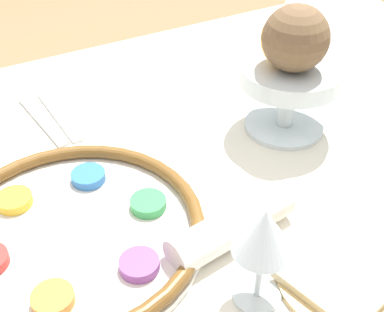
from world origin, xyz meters
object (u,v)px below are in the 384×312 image
Objects in this scene: bread_plate at (340,278)px; napkin_roll at (231,227)px; wine_glass at (264,235)px; fruit_stand at (290,82)px; coconut at (296,38)px; cup_near at (301,16)px; seder_plate at (73,231)px; orange_fruit at (290,39)px.

napkin_roll is (-0.08, 0.12, 0.02)m from bread_plate.
wine_glass is 0.92× the size of bread_plate.
wine_glass reaches higher than fruit_stand.
cup_near is at bearing 49.42° from coconut.
coconut is 0.31m from napkin_roll.
napkin_roll reaches higher than bread_plate.
bread_plate is at bearing -39.96° from seder_plate.
bread_plate is (0.10, -0.03, -0.10)m from wine_glass.
wine_glass is 0.13m from napkin_roll.
fruit_stand is at bearing 39.87° from napkin_roll.
cup_near is at bearing 30.17° from seder_plate.
wine_glass is 1.56× the size of orange_fruit.
fruit_stand is (0.40, 0.08, 0.08)m from seder_plate.
fruit_stand reaches higher than cup_near.
wine_glass is 0.77m from cup_near.
cup_near is at bearing 49.27° from fruit_stand.
orange_fruit reaches higher than seder_plate.
wine_glass is at bearing 163.13° from bread_plate.
orange_fruit is 0.01m from coconut.
wine_glass is at bearing -129.64° from orange_fruit.
fruit_stand is 1.87× the size of orange_fruit.
cup_near reaches higher than bread_plate.
cup_near is (0.27, 0.31, -0.14)m from orange_fruit.
wine_glass is 0.36m from fruit_stand.
napkin_roll is at bearing -134.60° from cup_near.
wine_glass reaches higher than napkin_roll.
napkin_roll is (-0.22, -0.18, -0.07)m from fruit_stand.
coconut reaches higher than cup_near.
bread_plate is (0.27, -0.22, -0.01)m from seder_plate.
fruit_stand is at bearing 11.43° from seder_plate.
cup_near is (0.27, 0.32, -0.14)m from coconut.
coconut is 0.36m from bread_plate.
coconut reaches higher than bread_plate.
fruit_stand reaches higher than bread_plate.
orange_fruit is at bearing 41.07° from napkin_roll.
orange_fruit is 1.19× the size of cup_near.
cup_near is (0.26, 0.31, -0.06)m from fruit_stand.
fruit_stand is 0.09m from coconut.
seder_plate is 2.29× the size of bread_plate.
seder_plate is 3.86× the size of orange_fruit.
orange_fruit reaches higher than cup_near.
coconut is (-0.01, -0.01, 0.08)m from fruit_stand.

